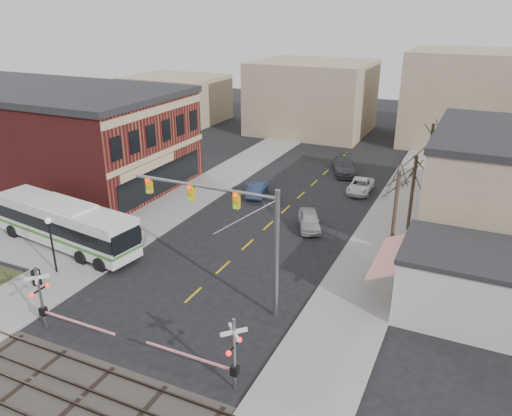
{
  "coord_description": "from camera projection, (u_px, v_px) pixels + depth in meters",
  "views": [
    {
      "loc": [
        15.24,
        -21.21,
        17.18
      ],
      "look_at": [
        1.03,
        9.34,
        3.5
      ],
      "focal_mm": 35.0,
      "sensor_mm": 36.0,
      "label": 1
    }
  ],
  "objects": [
    {
      "name": "car_a",
      "position": [
        309.0,
        220.0,
        41.25
      ],
      "size": [
        3.27,
        4.56,
        1.44
      ],
      "primitive_type": "imported",
      "rotation": [
        0.0,
        0.0,
        0.42
      ],
      "color": "#98999C",
      "rests_on": "ground"
    },
    {
      "name": "pedestrian_far",
      "position": [
        104.0,
        221.0,
        40.37
      ],
      "size": [
        0.98,
        1.06,
        1.75
      ],
      "primitive_type": "imported",
      "rotation": [
        0.0,
        0.0,
        1.1
      ],
      "color": "#3C3862",
      "rests_on": "sidewalk_west"
    },
    {
      "name": "ground",
      "position": [
        176.0,
        311.0,
        30.24
      ],
      "size": [
        160.0,
        160.0,
        0.0
      ],
      "primitive_type": "plane",
      "color": "black",
      "rests_on": "ground"
    },
    {
      "name": "pedestrian_near",
      "position": [
        94.0,
        244.0,
        36.26
      ],
      "size": [
        0.49,
        0.72,
        1.92
      ],
      "primitive_type": "imported",
      "rotation": [
        0.0,
        0.0,
        1.62
      ],
      "color": "#524A42",
      "rests_on": "sidewalk_west"
    },
    {
      "name": "trash_bin",
      "position": [
        36.0,
        277.0,
        32.77
      ],
      "size": [
        0.6,
        0.6,
        0.99
      ],
      "primitive_type": "cylinder",
      "color": "black",
      "rests_on": "sidewalk_west"
    },
    {
      "name": "transit_bus",
      "position": [
        65.0,
        223.0,
        37.71
      ],
      "size": [
        13.46,
        4.67,
        3.4
      ],
      "color": "silver",
      "rests_on": "ground"
    },
    {
      "name": "rr_crossing_west",
      "position": [
        47.0,
        300.0,
        27.79
      ],
      "size": [
        5.6,
        1.36,
        4.0
      ],
      "color": "gray",
      "rests_on": "ground"
    },
    {
      "name": "brick_building",
      "position": [
        41.0,
        133.0,
        52.41
      ],
      "size": [
        30.4,
        15.4,
        9.6
      ],
      "color": "maroon",
      "rests_on": "ground"
    },
    {
      "name": "rail_tracks",
      "position": [
        81.0,
        396.0,
        23.47
      ],
      "size": [
        160.0,
        3.91,
        0.14
      ],
      "color": "#2D231E",
      "rests_on": "ground"
    },
    {
      "name": "traffic_signal_mast",
      "position": [
        234.0,
        221.0,
        28.69
      ],
      "size": [
        9.54,
        0.3,
        8.0
      ],
      "color": "gray",
      "rests_on": "ground"
    },
    {
      "name": "ballast_strip",
      "position": [
        81.0,
        398.0,
        23.5
      ],
      "size": [
        160.0,
        5.0,
        0.06
      ],
      "primitive_type": "cube",
      "color": "#332D28",
      "rests_on": "ground"
    },
    {
      "name": "street_lamp",
      "position": [
        50.0,
        233.0,
        33.37
      ],
      "size": [
        0.44,
        0.44,
        4.08
      ],
      "color": "black",
      "rests_on": "sidewalk_west"
    },
    {
      "name": "sidewalk_east",
      "position": [
        396.0,
        218.0,
        43.31
      ],
      "size": [
        5.0,
        60.0,
        0.12
      ],
      "primitive_type": "cube",
      "color": "gray",
      "rests_on": "ground"
    },
    {
      "name": "car_d",
      "position": [
        344.0,
        166.0,
        54.86
      ],
      "size": [
        4.14,
        6.03,
        1.62
      ],
      "primitive_type": "imported",
      "rotation": [
        0.0,
        0.0,
        0.37
      ],
      "color": "#47484D",
      "rests_on": "ground"
    },
    {
      "name": "car_c",
      "position": [
        360.0,
        186.0,
        49.35
      ],
      "size": [
        2.32,
        4.67,
        1.27
      ],
      "primitive_type": "imported",
      "rotation": [
        0.0,
        0.0,
        0.05
      ],
      "color": "silver",
      "rests_on": "ground"
    },
    {
      "name": "tree_east_a",
      "position": [
        394.0,
        217.0,
        34.9
      ],
      "size": [
        0.28,
        0.28,
        6.75
      ],
      "color": "#382B21",
      "rests_on": "sidewalk_east"
    },
    {
      "name": "rr_crossing_east",
      "position": [
        226.0,
        353.0,
        23.53
      ],
      "size": [
        5.6,
        1.36,
        4.0
      ],
      "color": "gray",
      "rests_on": "ground"
    },
    {
      "name": "sidewalk_west",
      "position": [
        206.0,
        187.0,
        50.73
      ],
      "size": [
        5.0,
        60.0,
        0.12
      ],
      "primitive_type": "cube",
      "color": "gray",
      "rests_on": "ground"
    },
    {
      "name": "tree_east_c",
      "position": [
        428.0,
        162.0,
        46.38
      ],
      "size": [
        0.28,
        0.28,
        7.2
      ],
      "color": "#382B21",
      "rests_on": "sidewalk_east"
    },
    {
      "name": "car_b",
      "position": [
        257.0,
        189.0,
        48.42
      ],
      "size": [
        2.4,
        4.47,
        1.4
      ],
      "primitive_type": "imported",
      "rotation": [
        0.0,
        0.0,
        3.37
      ],
      "color": "#1B2845",
      "rests_on": "ground"
    },
    {
      "name": "awning_shop",
      "position": [
        471.0,
        283.0,
        29.07
      ],
      "size": [
        9.74,
        6.2,
        4.3
      ],
      "color": "beige",
      "rests_on": "ground"
    },
    {
      "name": "tree_east_b",
      "position": [
        412.0,
        193.0,
        39.91
      ],
      "size": [
        0.28,
        0.28,
        6.3
      ],
      "color": "#382B21",
      "rests_on": "sidewalk_east"
    }
  ]
}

